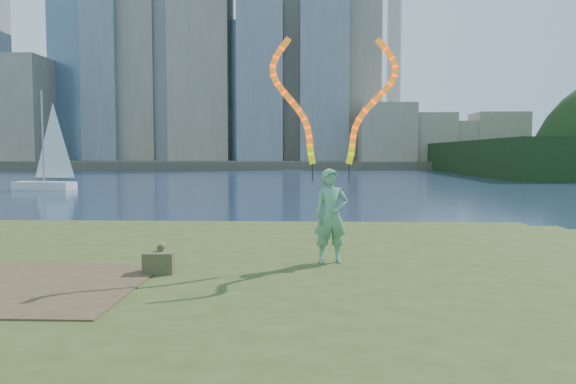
{
  "coord_description": "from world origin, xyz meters",
  "views": [
    {
      "loc": [
        1.67,
        -10.38,
        2.57
      ],
      "look_at": [
        1.21,
        1.0,
        1.77
      ],
      "focal_mm": 35.0,
      "sensor_mm": 36.0,
      "label": 1
    }
  ],
  "objects": [
    {
      "name": "canvas_bag",
      "position": [
        -0.56,
        -2.31,
        0.97
      ],
      "size": [
        0.46,
        0.52,
        0.41
      ],
      "rotation": [
        0.0,
        0.0,
        0.1
      ],
      "color": "#4C4527",
      "rests_on": "grassy_knoll"
    },
    {
      "name": "far_shore",
      "position": [
        0.0,
        95.0,
        0.6
      ],
      "size": [
        320.0,
        40.0,
        1.2
      ],
      "primitive_type": "cube",
      "color": "#4E4939",
      "rests_on": "ground"
    },
    {
      "name": "grassy_knoll",
      "position": [
        0.0,
        -2.3,
        0.34
      ],
      "size": [
        20.0,
        18.0,
        0.8
      ],
      "color": "#334217",
      "rests_on": "ground"
    },
    {
      "name": "ground",
      "position": [
        0.0,
        0.0,
        0.0
      ],
      "size": [
        320.0,
        320.0,
        0.0
      ],
      "primitive_type": "plane",
      "color": "#1B2844",
      "rests_on": "ground"
    },
    {
      "name": "woman_with_ribbons",
      "position": [
        2.0,
        -1.37,
        2.23
      ],
      "size": [
        1.96,
        0.57,
        3.91
      ],
      "rotation": [
        0.0,
        0.0,
        0.22
      ],
      "color": "#127A3F",
      "rests_on": "grassy_knoll"
    },
    {
      "name": "sailboat",
      "position": [
        -16.67,
        27.86,
        1.19
      ],
      "size": [
        4.61,
        2.12,
        6.92
      ],
      "rotation": [
        0.0,
        0.0,
        -0.18
      ],
      "color": "silver",
      "rests_on": "ground"
    },
    {
      "name": "dirt_patch",
      "position": [
        -2.2,
        -3.2,
        0.81
      ],
      "size": [
        3.2,
        3.0,
        0.02
      ],
      "primitive_type": "cube",
      "color": "#47331E",
      "rests_on": "grassy_knoll"
    }
  ]
}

